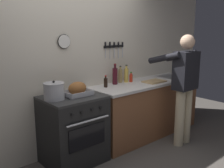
% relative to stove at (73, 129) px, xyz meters
% --- Properties ---
extents(wall_back, '(6.00, 0.13, 2.60)m').
position_rel_stove_xyz_m(wall_back, '(0.22, 0.36, 0.85)').
color(wall_back, beige).
rests_on(wall_back, ground).
extents(counter_block, '(2.03, 0.65, 0.90)m').
position_rel_stove_xyz_m(counter_block, '(1.43, 0.00, 0.01)').
color(counter_block, brown).
rests_on(counter_block, ground).
extents(stove, '(0.76, 0.67, 0.90)m').
position_rel_stove_xyz_m(stove, '(0.00, 0.00, 0.00)').
color(stove, black).
rests_on(stove, ground).
extents(person_cook, '(0.51, 0.63, 1.66)m').
position_rel_stove_xyz_m(person_cook, '(1.56, -0.60, 0.50)').
color(person_cook, '#C6B793').
rests_on(person_cook, ground).
extents(roasting_pan, '(0.35, 0.26, 0.18)m').
position_rel_stove_xyz_m(roasting_pan, '(0.07, -0.02, 0.53)').
color(roasting_pan, '#B7B7BC').
rests_on(roasting_pan, stove).
extents(stock_pot, '(0.25, 0.25, 0.24)m').
position_rel_stove_xyz_m(stock_pot, '(-0.25, 0.01, 0.55)').
color(stock_pot, '#B7B7BC').
rests_on(stock_pot, stove).
extents(cutting_board, '(0.36, 0.24, 0.02)m').
position_rel_stove_xyz_m(cutting_board, '(1.48, -0.11, 0.46)').
color(cutting_board, tan).
rests_on(cutting_board, counter_block).
extents(bottle_hot_sauce, '(0.05, 0.05, 0.16)m').
position_rel_stove_xyz_m(bottle_hot_sauce, '(1.21, 0.15, 0.52)').
color(bottle_hot_sauce, red).
rests_on(bottle_hot_sauce, counter_block).
extents(bottle_vinegar, '(0.06, 0.06, 0.27)m').
position_rel_stove_xyz_m(bottle_vinegar, '(1.04, 0.22, 0.56)').
color(bottle_vinegar, '#997F4C').
rests_on(bottle_vinegar, counter_block).
extents(bottle_wine_red, '(0.08, 0.08, 0.32)m').
position_rel_stove_xyz_m(bottle_wine_red, '(0.89, 0.18, 0.58)').
color(bottle_wine_red, '#47141E').
rests_on(bottle_wine_red, counter_block).
extents(bottle_cooking_oil, '(0.07, 0.07, 0.28)m').
position_rel_stove_xyz_m(bottle_cooking_oil, '(1.14, 0.18, 0.57)').
color(bottle_cooking_oil, gold).
rests_on(bottle_cooking_oil, counter_block).
extents(bottle_soy_sauce, '(0.06, 0.06, 0.18)m').
position_rel_stove_xyz_m(bottle_soy_sauce, '(0.65, 0.12, 0.52)').
color(bottle_soy_sauce, black).
rests_on(bottle_soy_sauce, counter_block).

